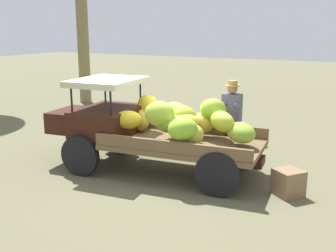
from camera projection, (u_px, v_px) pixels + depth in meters
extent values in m
plane|color=#625F44|center=(154.00, 171.00, 8.46)|extent=(60.00, 60.00, 0.00)
cube|color=black|center=(163.00, 150.00, 8.31)|extent=(4.02, 0.83, 0.16)
cylinder|color=black|center=(80.00, 156.00, 8.13)|extent=(0.82, 0.22, 0.81)
cylinder|color=black|center=(119.00, 136.00, 9.57)|extent=(0.82, 0.22, 0.81)
cylinder|color=black|center=(218.00, 174.00, 7.11)|extent=(0.82, 0.22, 0.81)
cylinder|color=black|center=(238.00, 149.00, 8.55)|extent=(0.82, 0.22, 0.81)
cube|color=brown|center=(184.00, 144.00, 8.10)|extent=(3.15, 2.01, 0.10)
cube|color=brown|center=(169.00, 147.00, 7.34)|extent=(2.99, 0.38, 0.22)
cube|color=brown|center=(197.00, 127.00, 8.78)|extent=(2.99, 0.38, 0.22)
cube|color=black|center=(109.00, 121.00, 8.64)|extent=(1.24, 1.62, 0.55)
cube|color=black|center=(73.00, 120.00, 8.99)|extent=(0.80, 1.13, 0.44)
cylinder|color=black|center=(71.00, 98.00, 8.09)|extent=(0.04, 0.04, 0.55)
cylinder|color=black|center=(105.00, 89.00, 9.26)|extent=(0.04, 0.04, 0.55)
cylinder|color=black|center=(111.00, 101.00, 7.77)|extent=(0.04, 0.04, 0.55)
cylinder|color=black|center=(140.00, 92.00, 8.94)|extent=(0.04, 0.04, 0.55)
cube|color=#BDC09B|center=(107.00, 82.00, 8.45)|extent=(1.36, 1.63, 0.12)
ellipsoid|color=#93B234|center=(159.00, 114.00, 7.72)|extent=(0.66, 0.63, 0.56)
ellipsoid|color=gold|center=(183.00, 121.00, 8.57)|extent=(0.59, 0.58, 0.45)
ellipsoid|color=#84C23C|center=(174.00, 112.00, 8.34)|extent=(0.68, 0.65, 0.43)
ellipsoid|color=#8EAD38|center=(167.00, 122.00, 7.82)|extent=(0.64, 0.57, 0.44)
ellipsoid|color=#B0C938|center=(222.00, 122.00, 7.88)|extent=(0.79, 0.77, 0.54)
ellipsoid|color=#B4BC42|center=(191.00, 134.00, 7.54)|extent=(0.57, 0.60, 0.49)
ellipsoid|color=yellow|center=(148.00, 105.00, 8.89)|extent=(0.55, 0.51, 0.51)
ellipsoid|color=yellow|center=(128.00, 120.00, 8.10)|extent=(0.65, 0.58, 0.38)
ellipsoid|color=yellow|center=(202.00, 123.00, 8.37)|extent=(0.68, 0.68, 0.50)
ellipsoid|color=#92AB2C|center=(181.00, 118.00, 8.07)|extent=(0.82, 0.81, 0.58)
ellipsoid|color=gold|center=(212.00, 110.00, 8.37)|extent=(0.63, 0.63, 0.55)
ellipsoid|color=#87AF32|center=(241.00, 133.00, 7.71)|extent=(0.81, 0.77, 0.40)
ellipsoid|color=#8BBE2D|center=(183.00, 129.00, 7.38)|extent=(0.75, 0.75, 0.49)
ellipsoid|color=gold|center=(140.00, 120.00, 8.82)|extent=(0.70, 0.69, 0.54)
ellipsoid|color=gold|center=(183.00, 122.00, 7.99)|extent=(0.80, 0.76, 0.41)
ellipsoid|color=#8BB232|center=(213.00, 111.00, 8.25)|extent=(0.65, 0.65, 0.59)
cylinder|color=#445D6D|center=(236.00, 142.00, 8.96)|extent=(0.15, 0.15, 0.90)
cylinder|color=#445D6D|center=(225.00, 140.00, 9.08)|extent=(0.15, 0.15, 0.90)
cube|color=#545472|center=(232.00, 107.00, 8.85)|extent=(0.40, 0.24, 0.59)
cylinder|color=#545472|center=(235.00, 105.00, 8.70)|extent=(0.33, 0.38, 0.10)
cylinder|color=#545472|center=(226.00, 104.00, 8.79)|extent=(0.33, 0.38, 0.10)
sphere|color=#A2744D|center=(233.00, 89.00, 8.75)|extent=(0.22, 0.22, 0.22)
cylinder|color=olive|center=(233.00, 86.00, 8.74)|extent=(0.34, 0.34, 0.02)
cylinder|color=olive|center=(233.00, 83.00, 8.72)|extent=(0.20, 0.20, 0.10)
cube|color=#816346|center=(288.00, 182.00, 7.21)|extent=(0.62, 0.62, 0.46)
ellipsoid|color=gold|center=(256.00, 140.00, 10.17)|extent=(0.62, 0.63, 0.30)
cylinder|color=olive|center=(81.00, 4.00, 15.37)|extent=(0.44, 0.44, 7.44)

